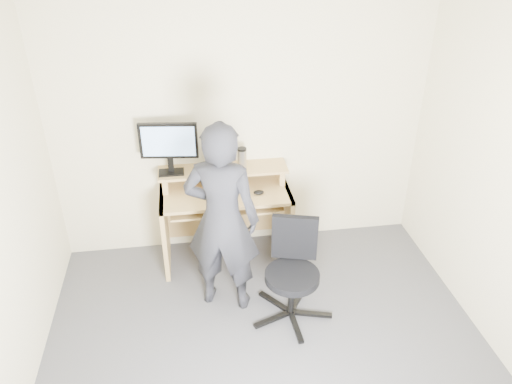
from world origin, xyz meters
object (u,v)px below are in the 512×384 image
object	(u,v)px
office_chair	(293,267)
person	(222,220)
monitor	(169,144)
desk	(225,206)

from	to	relation	value
office_chair	person	world-z (taller)	person
monitor	person	world-z (taller)	person
desk	person	bearing A→B (deg)	-96.63
monitor	office_chair	world-z (taller)	monitor
person	office_chair	bearing A→B (deg)	177.46
desk	monitor	size ratio (longest dim) A/B	2.32
desk	office_chair	world-z (taller)	desk
desk	office_chair	bearing A→B (deg)	-62.82
monitor	office_chair	distance (m)	1.53
desk	person	distance (m)	0.76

